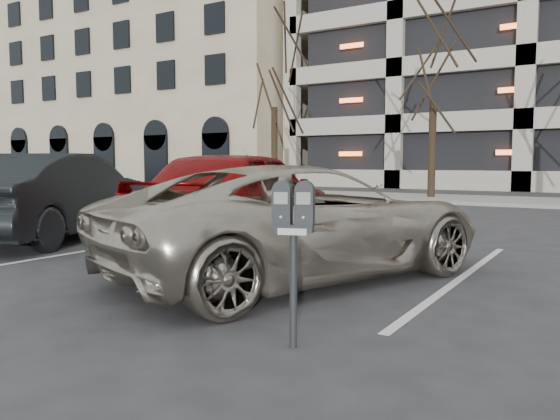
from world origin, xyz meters
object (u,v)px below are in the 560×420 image
Objects in this scene: tree_b at (435,41)px; suv_silver at (302,221)px; tree_a at (274,53)px; car_silver at (14,197)px; car_red at (242,197)px; parking_meter at (293,223)px; car_dark at (58,197)px.

tree_b is 1.48× the size of suv_silver.
car_silver is (1.31, -13.14, -5.52)m from tree_a.
car_silver is at bearing -8.57° from car_red.
tree_a is 18.41m from suv_silver.
suv_silver reaches higher than parking_meter.
suv_silver is at bearing -56.51° from tree_a.
tree_a is at bearing 180.00° from tree_b.
car_dark is at bearing 7.80° from car_red.
tree_a is 1.56× the size of suv_silver.
tree_b is 15.79m from suv_silver.
parking_meter is (10.92, -16.93, -5.20)m from tree_a.
suv_silver is 2.66m from car_red.
car_dark is at bearing 15.11° from suv_silver.
tree_b is at bearing -122.66° from car_dark.
car_red is 6.31m from car_silver.
car_dark is 3.05m from car_silver.
car_silver is at bearing 138.78° from parking_meter.
car_red is 3.58m from car_dark.
tree_a is 15.66m from car_dark.
tree_b is 6.50× the size of parking_meter.
car_silver is at bearing -84.28° from tree_a.
tree_a is 1.93× the size of car_silver.
car_red reaches higher than parking_meter.
tree_b reaches higher than car_silver.
car_red is 1.02× the size of car_dark.
parking_meter is 5.12m from car_red.
tree_a is at bearing -59.54° from car_silver.
car_red reaches higher than car_dark.
car_red reaches higher than suv_silver.
tree_b reaches higher than car_red.
parking_meter is 7.29m from car_dark.
suv_silver is 1.13× the size of car_red.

